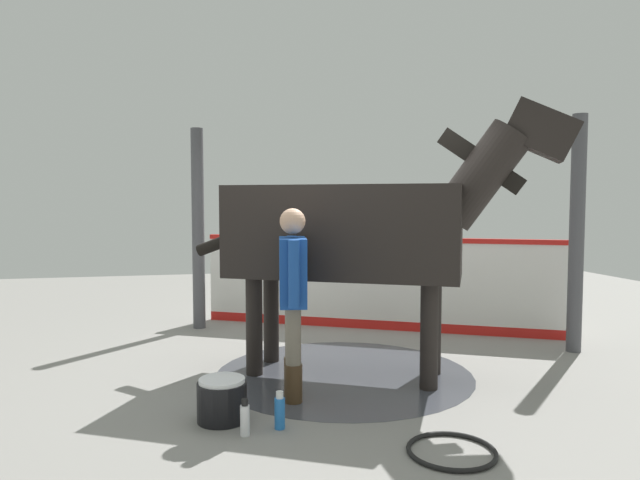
{
  "coord_description": "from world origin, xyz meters",
  "views": [
    {
      "loc": [
        1.09,
        5.39,
        1.66
      ],
      "look_at": [
        0.02,
        0.44,
        1.32
      ],
      "focal_mm": 31.94,
      "sensor_mm": 36.0,
      "label": 1
    }
  ],
  "objects_px": {
    "bottle_shampoo": "(245,419)",
    "hose_coil": "(452,451)",
    "wash_bucket": "(222,400)",
    "bottle_spray": "(280,412)",
    "horse": "(358,229)",
    "handler": "(293,290)"
  },
  "relations": [
    {
      "from": "horse",
      "to": "bottle_shampoo",
      "type": "xyz_separation_m",
      "value": [
        1.18,
        1.2,
        -1.28
      ]
    },
    {
      "from": "wash_bucket",
      "to": "bottle_shampoo",
      "type": "distance_m",
      "value": 0.35
    },
    {
      "from": "horse",
      "to": "hose_coil",
      "type": "bearing_deg",
      "value": -58.39
    },
    {
      "from": "bottle_shampoo",
      "to": "horse",
      "type": "bearing_deg",
      "value": -134.4
    },
    {
      "from": "horse",
      "to": "hose_coil",
      "type": "xyz_separation_m",
      "value": [
        -0.14,
        1.78,
        -1.38
      ]
    },
    {
      "from": "bottle_shampoo",
      "to": "bottle_spray",
      "type": "distance_m",
      "value": 0.27
    },
    {
      "from": "bottle_shampoo",
      "to": "hose_coil",
      "type": "distance_m",
      "value": 1.44
    },
    {
      "from": "handler",
      "to": "hose_coil",
      "type": "relative_size",
      "value": 2.69
    },
    {
      "from": "bottle_spray",
      "to": "hose_coil",
      "type": "bearing_deg",
      "value": 148.29
    },
    {
      "from": "horse",
      "to": "bottle_spray",
      "type": "bearing_deg",
      "value": -101.82
    },
    {
      "from": "handler",
      "to": "wash_bucket",
      "type": "distance_m",
      "value": 1.05
    },
    {
      "from": "bottle_shampoo",
      "to": "hose_coil",
      "type": "xyz_separation_m",
      "value": [
        -1.31,
        0.58,
        -0.1
      ]
    },
    {
      "from": "wash_bucket",
      "to": "hose_coil",
      "type": "distance_m",
      "value": 1.72
    },
    {
      "from": "handler",
      "to": "wash_bucket",
      "type": "xyz_separation_m",
      "value": [
        0.61,
        0.39,
        -0.76
      ]
    },
    {
      "from": "wash_bucket",
      "to": "horse",
      "type": "bearing_deg",
      "value": -146.16
    },
    {
      "from": "hose_coil",
      "to": "bottle_spray",
      "type": "bearing_deg",
      "value": -31.71
    },
    {
      "from": "horse",
      "to": "handler",
      "type": "distance_m",
      "value": 1.0
    },
    {
      "from": "handler",
      "to": "hose_coil",
      "type": "xyz_separation_m",
      "value": [
        -0.85,
        1.28,
        -0.9
      ]
    },
    {
      "from": "horse",
      "to": "bottle_spray",
      "type": "height_order",
      "value": "horse"
    },
    {
      "from": "hose_coil",
      "to": "bottle_shampoo",
      "type": "bearing_deg",
      "value": -23.82
    },
    {
      "from": "bottle_shampoo",
      "to": "hose_coil",
      "type": "relative_size",
      "value": 0.45
    },
    {
      "from": "wash_bucket",
      "to": "bottle_spray",
      "type": "xyz_separation_m",
      "value": [
        -0.41,
        0.24,
        -0.03
      ]
    }
  ]
}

